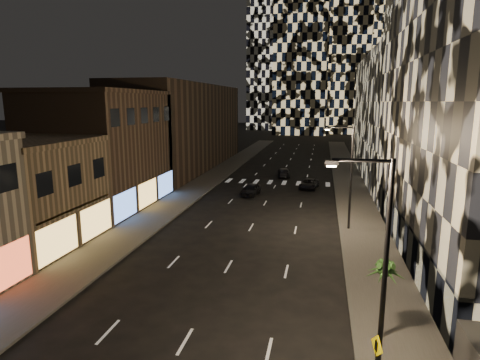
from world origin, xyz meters
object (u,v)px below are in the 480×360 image
at_px(palm_tree, 385,275).
at_px(streetlight_near, 379,256).
at_px(car_dark_midlane, 251,190).
at_px(car_dark_oncoming, 284,172).
at_px(ped_sign, 376,356).
at_px(car_dark_rightlane, 309,184).
at_px(streetlight_far, 349,170).

bearing_deg(palm_tree, streetlight_near, -103.99).
height_order(streetlight_near, palm_tree, streetlight_near).
bearing_deg(car_dark_midlane, car_dark_oncoming, 85.55).
xyz_separation_m(car_dark_midlane, ped_sign, (10.53, -32.72, 1.21)).
distance_m(car_dark_midlane, car_dark_rightlane, 8.48).
relative_size(streetlight_near, car_dark_oncoming, 2.02).
height_order(streetlight_far, car_dark_rightlane, streetlight_far).
xyz_separation_m(streetlight_far, car_dark_oncoming, (-7.85, 24.70, -4.71)).
distance_m(streetlight_near, car_dark_midlane, 33.53).
bearing_deg(palm_tree, car_dark_rightlane, 97.73).
distance_m(streetlight_far, car_dark_oncoming, 26.34).
bearing_deg(streetlight_near, car_dark_midlane, 108.60).
height_order(streetlight_far, palm_tree, streetlight_far).
bearing_deg(car_dark_oncoming, streetlight_far, 101.87).
bearing_deg(streetlight_near, streetlight_far, 90.00).
xyz_separation_m(car_dark_rightlane, palm_tree, (4.57, -33.63, 2.70)).
height_order(streetlight_far, car_dark_oncoming, streetlight_far).
bearing_deg(ped_sign, car_dark_midlane, 89.89).
bearing_deg(car_dark_midlane, ped_sign, -64.93).
xyz_separation_m(streetlight_near, streetlight_far, (0.00, 20.00, 0.00)).
bearing_deg(car_dark_midlane, palm_tree, -61.10).
height_order(streetlight_near, ped_sign, streetlight_near).
relative_size(car_dark_midlane, palm_tree, 1.08).
xyz_separation_m(streetlight_far, car_dark_midlane, (-10.59, 11.47, -4.64)).
relative_size(streetlight_near, streetlight_far, 1.00).
bearing_deg(palm_tree, car_dark_midlane, 111.67).
height_order(car_dark_oncoming, ped_sign, ped_sign).
bearing_deg(car_dark_oncoming, streetlight_near, 94.20).
xyz_separation_m(car_dark_rightlane, ped_sign, (3.77, -37.84, 1.29)).
distance_m(streetlight_near, car_dark_oncoming, 45.63).
height_order(streetlight_far, car_dark_midlane, streetlight_far).
bearing_deg(streetlight_far, car_dark_midlane, 132.71).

